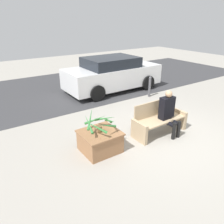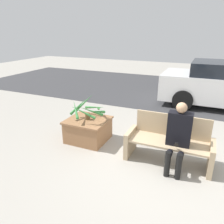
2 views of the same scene
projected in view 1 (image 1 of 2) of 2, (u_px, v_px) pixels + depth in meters
name	position (u px, v px, depth m)	size (l,w,h in m)	color
ground_plane	(164.00, 136.00, 6.19)	(30.00, 30.00, 0.00)	#9E998E
road_surface	(74.00, 86.00, 10.69)	(20.00, 6.00, 0.01)	#38383A
bench	(159.00, 119.00, 6.24)	(1.64, 0.60, 0.91)	tan
person_seated	(169.00, 111.00, 6.08)	(0.43, 0.58, 1.28)	black
planter_box	(100.00, 141.00, 5.41)	(0.93, 0.87, 0.53)	#936642
potted_plant	(100.00, 123.00, 5.22)	(0.82, 0.81, 0.54)	brown
parked_car	(112.00, 74.00, 9.84)	(4.34, 1.98, 1.51)	silver
bollard_post	(150.00, 86.00, 9.11)	(0.11, 0.11, 0.87)	#4C4C51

